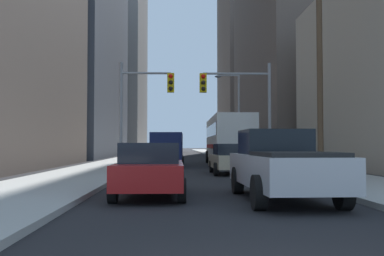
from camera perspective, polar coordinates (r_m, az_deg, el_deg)
The scene contains 15 objects.
sidewalk_left at distance 53.85m, azimuth -6.75°, elevation -3.64°, with size 3.96×160.00×0.15m, color #9E9E99.
sidewalk_right at distance 54.07m, azimuth 4.90°, elevation -3.64°, with size 3.96×160.00×0.15m, color #9E9E99.
city_bus at distance 32.15m, azimuth 4.64°, elevation -1.34°, with size 2.69×11.54×3.40m.
pickup_truck_silver at distance 12.16m, azimuth 11.36°, elevation -4.64°, with size 2.20×5.45×1.90m.
cargo_van_navy at distance 30.12m, azimuth -3.16°, elevation -2.51°, with size 2.16×5.26×2.26m.
sedan_red at distance 12.62m, azimuth -5.34°, elevation -5.32°, with size 1.95×4.20×1.52m.
sedan_beige at distance 22.48m, azimuth 5.00°, elevation -3.94°, with size 1.96×4.27×1.52m.
sedan_green at distance 35.93m, azimuth -3.21°, elevation -3.28°, with size 1.95×4.24×1.52m.
sedan_black at distance 45.42m, azimuth -2.74°, elevation -3.05°, with size 1.95×4.25×1.52m.
traffic_signal_near_left at distance 24.55m, azimuth -6.18°, elevation 3.77°, with size 3.00×0.44×6.00m.
traffic_signal_near_right at distance 24.74m, azimuth 6.04°, elevation 3.84°, with size 3.96×0.44×6.00m.
utility_pole_right at distance 22.67m, azimuth 16.00°, elevation 8.55°, with size 2.20×0.28×10.74m.
street_lamp_right at distance 37.54m, azimuth 5.52°, elevation 2.48°, with size 2.11×0.32×7.50m.
building_left_mid_office at distance 59.33m, azimuth -18.58°, elevation 10.63°, with size 18.06×28.19×29.00m, color #4C515B.
building_right_mid_block at distance 58.50m, azimuth 17.62°, elevation 9.21°, with size 20.84×29.17×25.82m, color #66564C.
Camera 1 is at (-1.08, -3.66, 1.47)m, focal length 41.73 mm.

